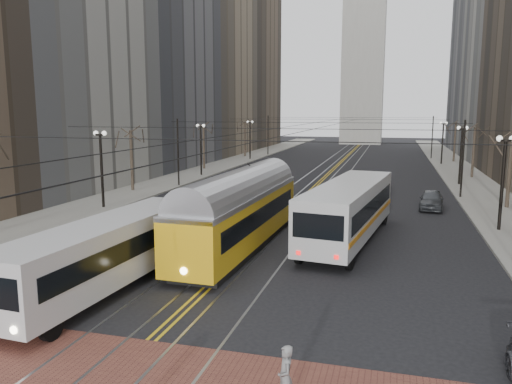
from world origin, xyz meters
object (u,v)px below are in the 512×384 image
Objects in this scene: cargo_van at (352,212)px; streetcar at (240,218)px; rear_bus at (349,212)px; sedan_silver at (378,182)px; pedestrian_b at (285,378)px; sedan_grey at (431,200)px; transit_bus at (107,256)px.

streetcar is at bearing -138.86° from cargo_van.
cargo_van is (0.03, 2.29, -0.45)m from rear_bus.
cargo_van is 1.29× the size of sedan_silver.
pedestrian_b is at bearing -66.54° from streetcar.
streetcar is 14.88m from pedestrian_b.
cargo_van is at bearing 156.42° from pedestrian_b.
streetcar reaches higher than sedan_silver.
streetcar is 17.80m from sedan_grey.
rear_bus reaches higher than streetcar.
pedestrian_b is (-1.09, -36.75, 0.14)m from sedan_silver.
rear_bus is 2.33m from cargo_van.
sedan_grey is at bearing 72.66° from rear_bus.
rear_bus is 7.74× the size of pedestrian_b.
rear_bus is at bearing 53.26° from transit_bus.
pedestrian_b is at bearing -95.30° from sedan_grey.
cargo_van is 17.67m from sedan_silver.
pedestrian_b is at bearing -84.37° from sedan_silver.
transit_bus reaches higher than pedestrian_b.
transit_bus is at bearing -112.34° from streetcar.
rear_bus reaches higher than cargo_van.
cargo_van is at bearing -85.94° from sedan_silver.
cargo_van is 3.33× the size of pedestrian_b.
streetcar is at bearing 178.19° from pedestrian_b.
pedestrian_b reaches higher than sedan_silver.
transit_bus is 2.76× the size of sedan_grey.
transit_bus is 0.83× the size of streetcar.
transit_bus is 7.04× the size of pedestrian_b.
rear_bus reaches higher than transit_bus.
cargo_van is at bearing -114.83° from sedan_grey.
rear_bus is 12.38m from sedan_grey.
cargo_van is (8.93, 12.81, -0.23)m from transit_bus.
transit_bus is 2.73× the size of sedan_silver.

